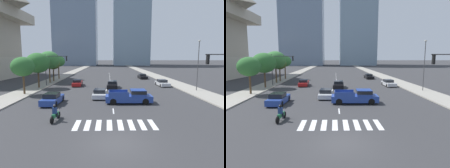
# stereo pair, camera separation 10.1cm
# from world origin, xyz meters

# --- Properties ---
(ground_plane) EXTENTS (800.00, 800.00, 0.00)m
(ground_plane) POSITION_xyz_m (0.00, 0.00, 0.00)
(ground_plane) COLOR #333335
(sidewalk_east) EXTENTS (4.00, 260.00, 0.15)m
(sidewalk_east) POSITION_xyz_m (13.86, 30.00, 0.07)
(sidewalk_east) COLOR gray
(sidewalk_east) RESTS_ON ground
(sidewalk_west) EXTENTS (4.00, 260.00, 0.15)m
(sidewalk_west) POSITION_xyz_m (-13.86, 30.00, 0.07)
(sidewalk_west) COLOR gray
(sidewalk_west) RESTS_ON ground
(crosswalk_near) EXTENTS (6.75, 2.49, 0.01)m
(crosswalk_near) POSITION_xyz_m (0.00, 3.33, 0.00)
(crosswalk_near) COLOR silver
(crosswalk_near) RESTS_ON ground
(lane_divider_center) EXTENTS (0.14, 50.00, 0.01)m
(lane_divider_center) POSITION_xyz_m (0.00, 31.33, 0.00)
(lane_divider_center) COLOR silver
(lane_divider_center) RESTS_ON ground
(motorcycle_lead) EXTENTS (0.70, 2.09, 1.49)m
(motorcycle_lead) POSITION_xyz_m (-5.20, 4.44, 0.58)
(motorcycle_lead) COLOR black
(motorcycle_lead) RESTS_ON ground
(pickup_truck) EXTENTS (5.63, 2.05, 1.67)m
(pickup_truck) POSITION_xyz_m (2.26, 10.74, 0.81)
(pickup_truck) COLOR navy
(pickup_truck) RESTS_ON ground
(sedan_black_0) EXTENTS (2.01, 4.75, 1.23)m
(sedan_black_0) POSITION_xyz_m (8.68, 37.61, 0.57)
(sedan_black_0) COLOR black
(sedan_black_0) RESTS_ON ground
(sedan_silver_1) EXTENTS (1.99, 4.81, 1.20)m
(sedan_silver_1) POSITION_xyz_m (-1.66, 14.25, 0.56)
(sedan_silver_1) COLOR #B7BABF
(sedan_silver_1) RESTS_ON ground
(sedan_black_2) EXTENTS (2.05, 4.61, 1.29)m
(sedan_black_2) POSITION_xyz_m (0.28, 22.39, 0.59)
(sedan_black_2) COLOR black
(sedan_black_2) RESTS_ON ground
(sedan_silver_3) EXTENTS (1.94, 4.46, 1.25)m
(sedan_silver_3) POSITION_xyz_m (10.16, 24.53, 0.58)
(sedan_silver_3) COLOR #B7BABF
(sedan_silver_3) RESTS_ON ground
(sedan_blue_4) EXTENTS (1.91, 4.30, 1.35)m
(sedan_blue_4) POSITION_xyz_m (-7.22, 10.57, 0.62)
(sedan_blue_4) COLOR navy
(sedan_blue_4) RESTS_ON ground
(sedan_red_5) EXTENTS (2.00, 4.65, 1.24)m
(sedan_red_5) POSITION_xyz_m (-6.55, 25.13, 0.58)
(sedan_red_5) COLOR maroon
(sedan_red_5) RESTS_ON ground
(traffic_signal_far) EXTENTS (4.68, 0.28, 6.04)m
(traffic_signal_far) POSITION_xyz_m (-11.05, 25.14, 4.29)
(traffic_signal_far) COLOR #333335
(traffic_signal_far) RESTS_ON sidewalk_west
(street_lamp_east) EXTENTS (0.50, 0.24, 8.14)m
(street_lamp_east) POSITION_xyz_m (14.16, 18.67, 4.83)
(street_lamp_east) COLOR #3F3F42
(street_lamp_east) RESTS_ON sidewalk_east
(street_tree_nearest) EXTENTS (3.37, 3.37, 5.49)m
(street_tree_nearest) POSITION_xyz_m (-13.06, 16.29, 4.19)
(street_tree_nearest) COLOR #4C3823
(street_tree_nearest) RESTS_ON sidewalk_west
(street_tree_second) EXTENTS (4.23, 4.23, 6.23)m
(street_tree_second) POSITION_xyz_m (-13.06, 22.26, 4.57)
(street_tree_second) COLOR #4C3823
(street_tree_second) RESTS_ON sidewalk_west
(street_tree_third) EXTENTS (4.39, 4.39, 6.74)m
(street_tree_third) POSITION_xyz_m (-13.06, 28.82, 5.01)
(street_tree_third) COLOR #4C3823
(street_tree_third) RESTS_ON sidewalk_west
(street_tree_fourth) EXTENTS (3.12, 3.12, 5.34)m
(street_tree_fourth) POSITION_xyz_m (-13.06, 31.67, 4.14)
(street_tree_fourth) COLOR #4C3823
(street_tree_fourth) RESTS_ON sidewalk_west
(street_tree_fifth) EXTENTS (3.30, 3.30, 5.90)m
(street_tree_fifth) POSITION_xyz_m (-13.06, 36.34, 4.62)
(street_tree_fifth) COLOR #4C3823
(street_tree_fifth) RESTS_ON sidewalk_west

